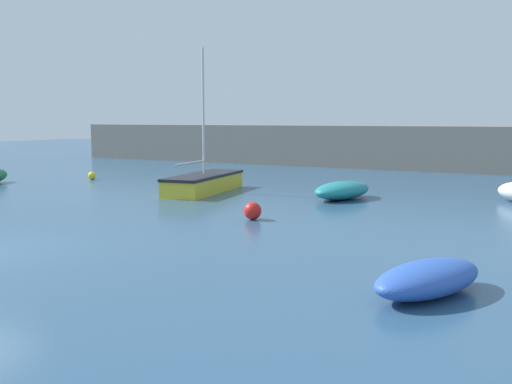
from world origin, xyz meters
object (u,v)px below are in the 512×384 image
(sailboat_tall_mast, at_px, (204,182))
(mooring_buoy_yellow, at_px, (92,176))
(rowboat_blue_near, at_px, (342,190))
(mooring_buoy_red, at_px, (253,211))
(open_tender_yellow, at_px, (428,278))

(sailboat_tall_mast, distance_m, mooring_buoy_yellow, 8.25)
(rowboat_blue_near, height_order, mooring_buoy_red, rowboat_blue_near)
(rowboat_blue_near, bearing_deg, sailboat_tall_mast, -67.85)
(sailboat_tall_mast, distance_m, mooring_buoy_red, 7.23)
(sailboat_tall_mast, bearing_deg, mooring_buoy_yellow, 70.84)
(sailboat_tall_mast, xyz_separation_m, open_tender_yellow, (11.83, -10.28, -0.11))
(open_tender_yellow, relative_size, mooring_buoy_red, 5.19)
(rowboat_blue_near, relative_size, open_tender_yellow, 1.14)
(mooring_buoy_red, bearing_deg, mooring_buoy_yellow, 154.18)
(open_tender_yellow, bearing_deg, rowboat_blue_near, -130.11)
(rowboat_blue_near, distance_m, sailboat_tall_mast, 6.13)
(mooring_buoy_yellow, bearing_deg, open_tender_yellow, -30.51)
(open_tender_yellow, distance_m, mooring_buoy_red, 8.46)
(open_tender_yellow, bearing_deg, mooring_buoy_red, -106.32)
(mooring_buoy_yellow, bearing_deg, mooring_buoy_red, -25.82)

